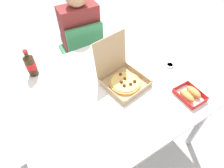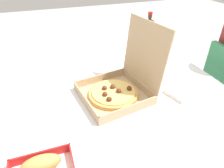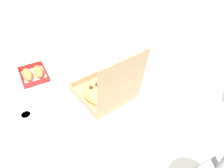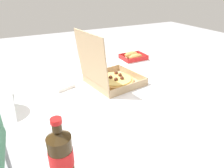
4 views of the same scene
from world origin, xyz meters
The scene contains 7 objects.
ground_plane centered at (0.00, 0.00, 0.00)m, with size 10.00×10.00×0.00m, color #B2B2B7.
dining_table centered at (0.00, 0.00, 0.64)m, with size 1.32×1.08×0.71m.
pizza_box_open centered at (0.10, 0.00, 0.75)m, with size 0.33×0.36×0.33m.
bread_side_box centered at (0.42, -0.37, 0.73)m, with size 0.15×0.19×0.06m.
paper_menu centered at (-0.30, 0.05, 0.71)m, with size 0.21×0.15×0.00m, color white.
napkin_pile centered at (0.20, 0.27, 0.72)m, with size 0.11×0.11×0.02m, color white.
dipping_sauce_cup centered at (0.53, -0.06, 0.72)m, with size 0.06×0.06×0.02m.
Camera 3 is at (0.48, 0.74, 1.52)m, focal length 33.31 mm.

